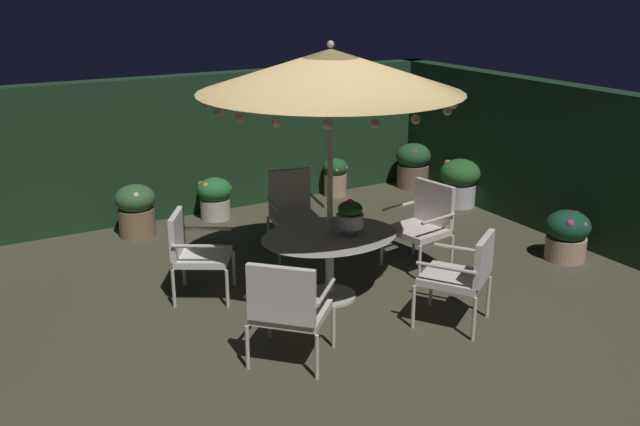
% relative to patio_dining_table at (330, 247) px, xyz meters
% --- Properties ---
extents(ground_plane, '(8.05, 7.76, 0.02)m').
position_rel_patio_dining_table_xyz_m(ground_plane, '(-0.25, -0.22, -0.58)').
color(ground_plane, '#4A4635').
extents(hedge_backdrop_rear, '(8.05, 0.30, 1.97)m').
position_rel_patio_dining_table_xyz_m(hedge_backdrop_rear, '(-0.25, 3.51, 0.42)').
color(hedge_backdrop_rear, '#1B351F').
rests_on(hedge_backdrop_rear, ground_plane).
extents(hedge_backdrop_right, '(0.30, 7.76, 1.97)m').
position_rel_patio_dining_table_xyz_m(hedge_backdrop_right, '(3.63, -0.22, 0.42)').
color(hedge_backdrop_right, '#18311C').
rests_on(hedge_backdrop_right, ground_plane).
extents(patio_dining_table, '(1.47, 1.17, 0.71)m').
position_rel_patio_dining_table_xyz_m(patio_dining_table, '(0.00, 0.00, 0.00)').
color(patio_dining_table, silver).
rests_on(patio_dining_table, ground_plane).
extents(patio_umbrella, '(2.60, 2.60, 2.66)m').
position_rel_patio_dining_table_xyz_m(patio_umbrella, '(-0.00, -0.00, 1.81)').
color(patio_umbrella, silver).
rests_on(patio_umbrella, ground_plane).
extents(centerpiece_planter, '(0.28, 0.28, 0.39)m').
position_rel_patio_dining_table_xyz_m(centerpiece_planter, '(0.17, -0.12, 0.35)').
color(centerpiece_planter, beige).
rests_on(centerpiece_planter, patio_dining_table).
extents(patio_chair_north, '(0.78, 0.77, 0.93)m').
position_rel_patio_dining_table_xyz_m(patio_chair_north, '(-1.22, 0.72, -0.03)').
color(patio_chair_north, beige).
rests_on(patio_chair_north, ground_plane).
extents(patio_chair_northeast, '(0.87, 0.87, 0.98)m').
position_rel_patio_dining_table_xyz_m(patio_chair_northeast, '(-1.01, -1.01, -0.01)').
color(patio_chair_northeast, beige).
rests_on(patio_chair_northeast, ground_plane).
extents(patio_chair_east, '(0.82, 0.83, 0.94)m').
position_rel_patio_dining_table_xyz_m(patio_chair_east, '(0.79, -1.18, -0.01)').
color(patio_chair_east, beige).
rests_on(patio_chair_east, ground_plane).
extents(patio_chair_southeast, '(0.67, 0.72, 0.98)m').
position_rel_patio_dining_table_xyz_m(patio_chair_southeast, '(1.41, 0.23, -0.01)').
color(patio_chair_southeast, beige).
rests_on(patio_chair_southeast, ground_plane).
extents(patio_chair_south, '(0.68, 0.67, 1.00)m').
position_rel_patio_dining_table_xyz_m(patio_chair_south, '(0.30, 1.39, -0.00)').
color(patio_chair_south, silver).
rests_on(patio_chair_south, ground_plane).
extents(potted_plant_right_near, '(0.48, 0.48, 0.58)m').
position_rel_patio_dining_table_xyz_m(potted_plant_right_near, '(-0.07, 3.05, -0.25)').
color(potted_plant_right_near, beige).
rests_on(potted_plant_right_near, ground_plane).
extents(potted_plant_back_left, '(0.59, 0.60, 0.70)m').
position_rel_patio_dining_table_xyz_m(potted_plant_back_left, '(3.29, 1.81, -0.18)').
color(potted_plant_back_left, silver).
rests_on(potted_plant_back_left, ground_plane).
extents(potted_plant_left_far, '(0.39, 0.39, 0.59)m').
position_rel_patio_dining_table_xyz_m(potted_plant_left_far, '(1.96, 3.16, -0.25)').
color(potted_plant_left_far, tan).
rests_on(potted_plant_left_far, ground_plane).
extents(potted_plant_right_far, '(0.52, 0.52, 0.69)m').
position_rel_patio_dining_table_xyz_m(potted_plant_right_far, '(-1.23, 2.89, -0.20)').
color(potted_plant_right_far, olive).
rests_on(potted_plant_right_far, ground_plane).
extents(potted_plant_left_near, '(0.53, 0.53, 0.61)m').
position_rel_patio_dining_table_xyz_m(potted_plant_left_near, '(3.01, -0.48, -0.25)').
color(potted_plant_left_near, tan).
rests_on(potted_plant_left_near, ground_plane).
extents(potted_plant_front_corner, '(0.56, 0.56, 0.71)m').
position_rel_patio_dining_table_xyz_m(potted_plant_front_corner, '(3.30, 2.96, -0.19)').
color(potted_plant_front_corner, '#84624A').
rests_on(potted_plant_front_corner, ground_plane).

